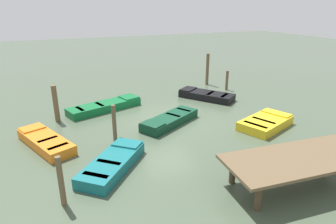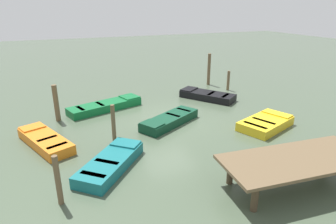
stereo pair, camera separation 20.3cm
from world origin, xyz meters
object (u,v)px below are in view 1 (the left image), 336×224
mooring_piling_far_left (207,69)px  rowboat_yellow (266,123)px  rowboat_black (206,95)px  mooring_piling_center (114,124)px  dock_segment (299,160)px  mooring_piling_far_right (56,104)px  rowboat_teal (113,163)px  mooring_piling_mid_right (227,80)px  mooring_piling_near_right (61,181)px  rowboat_dark_green (170,120)px  rowboat_orange (45,141)px  rowboat_green (105,106)px

mooring_piling_far_left → rowboat_yellow: bearing=79.5°
rowboat_black → mooring_piling_center: (6.49, 3.76, 0.60)m
dock_segment → mooring_piling_far_right: mooring_piling_far_right is taller
rowboat_teal → mooring_piling_far_right: mooring_piling_far_right is taller
mooring_piling_far_right → mooring_piling_mid_right: size_ratio=1.40×
mooring_piling_mid_right → mooring_piling_center: size_ratio=0.79×
rowboat_black → mooring_piling_near_right: mooring_piling_near_right is taller
rowboat_black → mooring_piling_far_right: 8.53m
rowboat_yellow → mooring_piling_near_right: bearing=172.7°
mooring_piling_mid_right → mooring_piling_far_left: (0.48, -1.75, 0.45)m
rowboat_yellow → rowboat_teal: size_ratio=1.00×
rowboat_teal → mooring_piling_near_right: (1.73, 1.36, 0.55)m
rowboat_yellow → rowboat_dark_green: bearing=131.7°
rowboat_orange → rowboat_teal: bearing=-165.4°
rowboat_yellow → rowboat_black: bearing=73.0°
mooring_piling_mid_right → mooring_piling_far_left: size_ratio=0.59×
mooring_piling_mid_right → mooring_piling_near_right: mooring_piling_near_right is taller
rowboat_teal → mooring_piling_near_right: bearing=169.8°
rowboat_yellow → mooring_piling_center: mooring_piling_center is taller
dock_segment → mooring_piling_near_right: (6.86, -1.84, -0.07)m
rowboat_yellow → mooring_piling_far_left: size_ratio=1.37×
rowboat_green → mooring_piling_center: 4.24m
mooring_piling_far_left → rowboat_orange: bearing=28.2°
mooring_piling_far_right → mooring_piling_center: 4.01m
rowboat_green → mooring_piling_center: (0.47, 4.17, 0.61)m
rowboat_yellow → rowboat_dark_green: same height
dock_segment → rowboat_yellow: (-2.25, -4.02, -0.62)m
dock_segment → mooring_piling_near_right: bearing=-9.9°
rowboat_dark_green → mooring_piling_near_right: (5.15, 4.25, 0.55)m
mooring_piling_mid_right → mooring_piling_near_right: size_ratio=0.84×
rowboat_orange → rowboat_green: bearing=-65.3°
rowboat_green → mooring_piling_far_right: 2.66m
mooring_piling_mid_right → mooring_piling_center: bearing=29.4°
mooring_piling_near_right → rowboat_orange: bearing=-85.2°
rowboat_orange → rowboat_teal: same height
rowboat_black → rowboat_dark_green: size_ratio=0.99×
rowboat_orange → mooring_piling_far_right: mooring_piling_far_right is taller
rowboat_dark_green → mooring_piling_center: 3.07m
rowboat_dark_green → mooring_piling_center: size_ratio=2.05×
rowboat_yellow → mooring_piling_far_right: size_ratio=1.67×
rowboat_dark_green → rowboat_black: bearing=-171.5°
rowboat_orange → mooring_piling_mid_right: 12.11m
rowboat_orange → dock_segment: bearing=-151.9°
rowboat_yellow → mooring_piling_mid_right: size_ratio=2.34×
mooring_piling_center → mooring_piling_far_left: bearing=-141.1°
rowboat_dark_green → mooring_piling_far_left: (-5.41, -5.73, 0.88)m
rowboat_teal → mooring_piling_far_left: 12.36m
mooring_piling_mid_right → mooring_piling_center: 10.03m
mooring_piling_far_right → rowboat_yellow: bearing=152.5°
dock_segment → rowboat_black: size_ratio=1.47×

